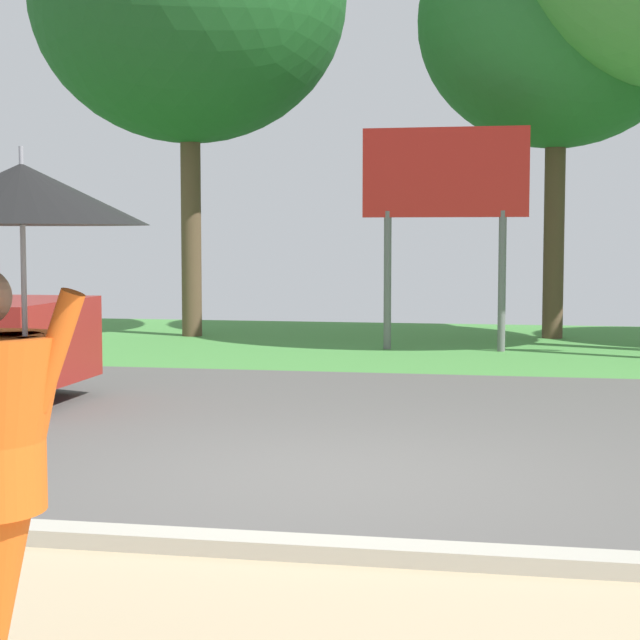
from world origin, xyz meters
TOP-DOWN VIEW (x-y plane):
  - ground_plane at (0.00, 2.95)m, footprint 40.00×22.00m
  - roadside_billboard at (0.23, 8.95)m, footprint 2.60×0.12m
  - tree_right_mid at (1.99, 11.30)m, footprint 4.85×4.85m

SIDE VIEW (x-z plane):
  - ground_plane at x=0.00m, z-range -0.15..0.05m
  - roadside_billboard at x=0.23m, z-range 0.80..4.30m
  - tree_right_mid at x=1.99m, z-range 1.65..9.40m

